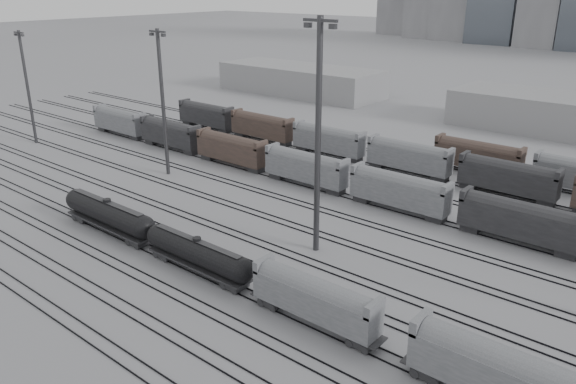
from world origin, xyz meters
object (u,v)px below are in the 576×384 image
Objects in this scene: hopper_car_a at (315,297)px; tank_car_b at (198,253)px; tank_car_a at (108,214)px; light_mast_c at (318,134)px; light_mast_a at (27,85)px; hopper_car_b at (504,373)px.

tank_car_b is at bearing 180.00° from hopper_car_a.
light_mast_c reaches higher than tank_car_a.
light_mast_a is 0.81× the size of light_mast_c.
tank_car_a is 1.21× the size of hopper_car_b.
hopper_car_b is at bearing -8.89° from light_mast_a.
tank_car_b is at bearing -13.31° from light_mast_a.
tank_car_b is at bearing -117.92° from light_mast_c.
tank_car_b is 0.60× the size of light_mast_c.
light_mast_c is at bearing 28.31° from tank_car_a.
hopper_car_a is at bearing 0.00° from tank_car_b.
light_mast_c reaches higher than tank_car_b.
light_mast_a is (-102.13, 15.97, 8.65)m from hopper_car_b.
tank_car_a is 34.05m from hopper_car_a.
light_mast_a is (-67.48, 15.97, 9.56)m from tank_car_b.
light_mast_c is (24.38, 13.13, 12.23)m from tank_car_a.
hopper_car_b is at bearing 0.00° from tank_car_a.
hopper_car_b is (18.02, 0.00, 0.27)m from hopper_car_a.
light_mast_c is at bearing -2.18° from light_mast_a.
hopper_car_a is 18.02m from hopper_car_b.
tank_car_b is 1.12× the size of hopper_car_b.
tank_car_a is 52.07m from hopper_car_b.
tank_car_b is 16.64m from hopper_car_a.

